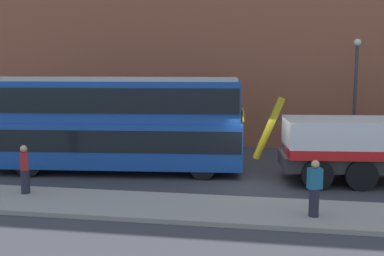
{
  "coord_description": "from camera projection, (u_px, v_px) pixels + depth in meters",
  "views": [
    {
      "loc": [
        0.39,
        -18.59,
        4.73
      ],
      "look_at": [
        -2.84,
        0.5,
        2.0
      ],
      "focal_mm": 44.24,
      "sensor_mm": 36.0,
      "label": 1
    }
  ],
  "objects": [
    {
      "name": "ground_plane",
      "position": [
        260.0,
        181.0,
        18.88
      ],
      "size": [
        120.0,
        120.0,
        0.0
      ],
      "primitive_type": "plane",
      "color": "#38383D"
    },
    {
      "name": "pedestrian_bystander",
      "position": [
        314.0,
        189.0,
        13.99
      ],
      "size": [
        0.46,
        0.38,
        1.71
      ],
      "rotation": [
        0.0,
        0.0,
        1.89
      ],
      "color": "#232333",
      "rests_on": "near_kerb"
    },
    {
      "name": "near_kerb",
      "position": [
        256.0,
        212.0,
        14.77
      ],
      "size": [
        60.0,
        2.8,
        0.15
      ],
      "primitive_type": "cube",
      "color": "gray",
      "rests_on": "ground_plane"
    },
    {
      "name": "pedestrian_onlooker",
      "position": [
        25.0,
        170.0,
        16.45
      ],
      "size": [
        0.42,
        0.47,
        1.71
      ],
      "rotation": [
        0.0,
        0.0,
        0.48
      ],
      "color": "#232333",
      "rests_on": "near_kerb"
    },
    {
      "name": "street_lamp",
      "position": [
        355.0,
        87.0,
        23.38
      ],
      "size": [
        0.36,
        0.36,
        5.83
      ],
      "color": "#38383D",
      "rests_on": "ground_plane"
    },
    {
      "name": "double_decker_bus",
      "position": [
        112.0,
        121.0,
        20.09
      ],
      "size": [
        11.2,
        3.65,
        4.06
      ],
      "rotation": [
        0.0,
        0.0,
        0.1
      ],
      "color": "#19479E",
      "rests_on": "ground_plane"
    }
  ]
}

